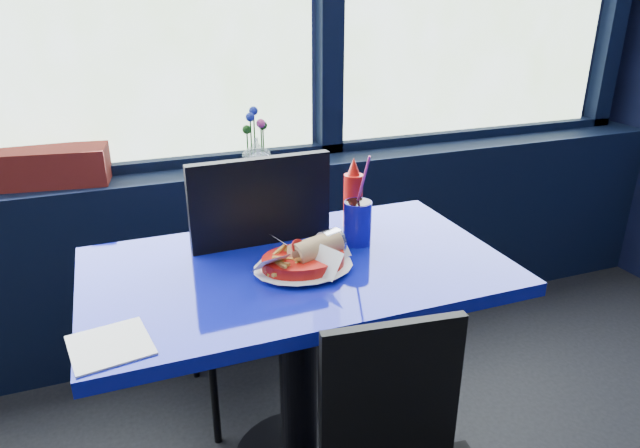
{
  "coord_description": "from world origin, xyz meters",
  "views": [
    {
      "loc": [
        -0.16,
        0.59,
        1.49
      ],
      "look_at": [
        0.37,
        1.98,
        0.87
      ],
      "focal_mm": 32.0,
      "sensor_mm": 36.0,
      "label": 1
    }
  ],
  "objects_px": {
    "near_table": "(297,318)",
    "soda_cup": "(358,222)",
    "ketchup_bottle": "(353,196)",
    "food_basket": "(305,259)",
    "chair_near_back": "(255,271)",
    "planter_box": "(11,169)",
    "flower_vase": "(256,150)"
  },
  "relations": [
    {
      "from": "chair_near_back",
      "to": "flower_vase",
      "type": "bearing_deg",
      "value": -108.12
    },
    {
      "from": "chair_near_back",
      "to": "soda_cup",
      "type": "relative_size",
      "value": 3.54
    },
    {
      "from": "food_basket",
      "to": "planter_box",
      "type": "bearing_deg",
      "value": 137.24
    },
    {
      "from": "chair_near_back",
      "to": "food_basket",
      "type": "bearing_deg",
      "value": 98.23
    },
    {
      "from": "chair_near_back",
      "to": "ketchup_bottle",
      "type": "distance_m",
      "value": 0.43
    },
    {
      "from": "chair_near_back",
      "to": "food_basket",
      "type": "height_order",
      "value": "chair_near_back"
    },
    {
      "from": "food_basket",
      "to": "soda_cup",
      "type": "bearing_deg",
      "value": 34.94
    },
    {
      "from": "flower_vase",
      "to": "food_basket",
      "type": "xyz_separation_m",
      "value": [
        -0.09,
        -0.86,
        -0.09
      ]
    },
    {
      "from": "food_basket",
      "to": "ketchup_bottle",
      "type": "relative_size",
      "value": 1.12
    },
    {
      "from": "planter_box",
      "to": "soda_cup",
      "type": "xyz_separation_m",
      "value": [
        1.04,
        -0.83,
        -0.05
      ]
    },
    {
      "from": "food_basket",
      "to": "soda_cup",
      "type": "height_order",
      "value": "soda_cup"
    },
    {
      "from": "food_basket",
      "to": "soda_cup",
      "type": "xyz_separation_m",
      "value": [
        0.21,
        0.12,
        0.04
      ]
    },
    {
      "from": "chair_near_back",
      "to": "planter_box",
      "type": "xyz_separation_m",
      "value": [
        -0.77,
        0.59,
        0.28
      ]
    },
    {
      "from": "chair_near_back",
      "to": "ketchup_bottle",
      "type": "xyz_separation_m",
      "value": [
        0.32,
        -0.1,
        0.27
      ]
    },
    {
      "from": "near_table",
      "to": "ketchup_bottle",
      "type": "height_order",
      "value": "ketchup_bottle"
    },
    {
      "from": "chair_near_back",
      "to": "planter_box",
      "type": "relative_size",
      "value": 1.49
    },
    {
      "from": "near_table",
      "to": "flower_vase",
      "type": "bearing_deg",
      "value": 82.79
    },
    {
      "from": "planter_box",
      "to": "flower_vase",
      "type": "bearing_deg",
      "value": 2.81
    },
    {
      "from": "planter_box",
      "to": "flower_vase",
      "type": "distance_m",
      "value": 0.92
    },
    {
      "from": "near_table",
      "to": "soda_cup",
      "type": "relative_size",
      "value": 4.14
    },
    {
      "from": "food_basket",
      "to": "chair_near_back",
      "type": "bearing_deg",
      "value": 105.83
    },
    {
      "from": "near_table",
      "to": "flower_vase",
      "type": "relative_size",
      "value": 4.79
    },
    {
      "from": "near_table",
      "to": "food_basket",
      "type": "xyz_separation_m",
      "value": [
        0.01,
        -0.04,
        0.22
      ]
    },
    {
      "from": "chair_near_back",
      "to": "planter_box",
      "type": "distance_m",
      "value": 1.01
    },
    {
      "from": "flower_vase",
      "to": "soda_cup",
      "type": "relative_size",
      "value": 0.86
    },
    {
      "from": "planter_box",
      "to": "ketchup_bottle",
      "type": "height_order",
      "value": "ketchup_bottle"
    },
    {
      "from": "flower_vase",
      "to": "ketchup_bottle",
      "type": "height_order",
      "value": "flower_vase"
    },
    {
      "from": "planter_box",
      "to": "near_table",
      "type": "bearing_deg",
      "value": -39.85
    },
    {
      "from": "flower_vase",
      "to": "ketchup_bottle",
      "type": "bearing_deg",
      "value": -74.87
    },
    {
      "from": "planter_box",
      "to": "soda_cup",
      "type": "bearing_deg",
      "value": -30.42
    },
    {
      "from": "flower_vase",
      "to": "soda_cup",
      "type": "height_order",
      "value": "flower_vase"
    },
    {
      "from": "planter_box",
      "to": "food_basket",
      "type": "xyz_separation_m",
      "value": [
        0.83,
        -0.95,
        -0.09
      ]
    }
  ]
}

